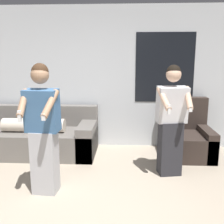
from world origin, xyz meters
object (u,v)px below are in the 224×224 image
object	(u,v)px
couch	(38,137)
person_left	(43,129)
armchair	(187,138)
person_right	(171,121)

from	to	relation	value
couch	person_left	bearing A→B (deg)	-67.94
couch	armchair	xyz separation A→B (m)	(2.73, 0.04, 0.00)
couch	person_right	world-z (taller)	person_right
person_right	person_left	bearing A→B (deg)	-159.46
couch	armchair	world-z (taller)	armchair
armchair	couch	bearing A→B (deg)	-179.17
person_left	person_right	bearing A→B (deg)	20.54
couch	person_left	distance (m)	1.65
armchair	person_right	distance (m)	1.08
armchair	person_left	world-z (taller)	person_left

